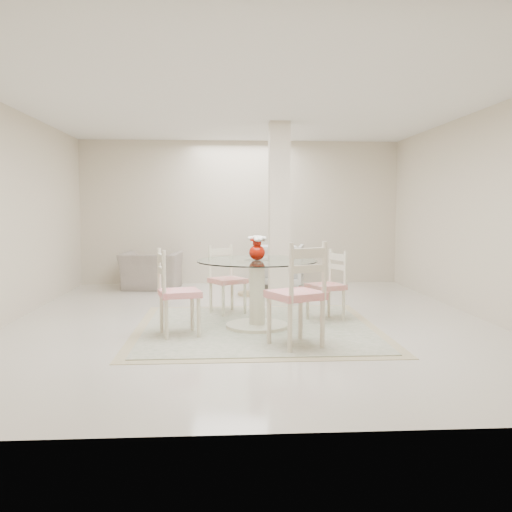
{
  "coord_description": "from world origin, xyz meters",
  "views": [
    {
      "loc": [
        -0.35,
        -6.81,
        1.42
      ],
      "look_at": [
        0.06,
        -0.26,
        0.85
      ],
      "focal_mm": 38.0,
      "sensor_mm": 36.0,
      "label": 1
    }
  ],
  "objects": [
    {
      "name": "ground",
      "position": [
        0.0,
        0.0,
        0.0
      ],
      "size": [
        7.0,
        7.0,
        0.0
      ],
      "primitive_type": "plane",
      "color": "beige",
      "rests_on": "ground"
    },
    {
      "name": "dining_chair_east",
      "position": [
        1.0,
        -0.1,
        0.52
      ],
      "size": [
        0.52,
        0.52,
        0.99
      ],
      "rotation": [
        0.0,
        0.0,
        -1.17
      ],
      "color": "beige",
      "rests_on": "ground"
    },
    {
      "name": "dining_table",
      "position": [
        0.06,
        -0.46,
        0.42
      ],
      "size": [
        1.42,
        1.42,
        0.82
      ],
      "rotation": [
        0.0,
        0.0,
        0.37
      ],
      "color": "beige",
      "rests_on": "ground"
    },
    {
      "name": "area_rug",
      "position": [
        0.06,
        -0.46,
        0.01
      ],
      "size": [
        2.89,
        2.89,
        0.02
      ],
      "color": "tan",
      "rests_on": "ground"
    },
    {
      "name": "armchair_white",
      "position": [
        0.67,
        2.91,
        0.4
      ],
      "size": [
        1.01,
        1.03,
        0.8
      ],
      "primitive_type": "imported",
      "rotation": [
        0.0,
        0.0,
        2.94
      ],
      "color": "white",
      "rests_on": "ground"
    },
    {
      "name": "room_shell",
      "position": [
        0.0,
        0.0,
        1.86
      ],
      "size": [
        6.02,
        7.02,
        2.71
      ],
      "color": "beige",
      "rests_on": "ground"
    },
    {
      "name": "column",
      "position": [
        0.5,
        1.3,
        1.35
      ],
      "size": [
        0.3,
        0.3,
        2.7
      ],
      "primitive_type": "cube",
      "color": "beige",
      "rests_on": "ground"
    },
    {
      "name": "side_table",
      "position": [
        0.15,
        2.06,
        0.26
      ],
      "size": [
        0.54,
        0.54,
        0.56
      ],
      "color": "tan",
      "rests_on": "ground"
    },
    {
      "name": "dining_chair_west",
      "position": [
        -0.9,
        -0.82,
        0.57
      ],
      "size": [
        0.53,
        0.53,
        1.08
      ],
      "rotation": [
        0.0,
        0.0,
        1.83
      ],
      "color": "beige",
      "rests_on": "ground"
    },
    {
      "name": "dining_chair_north",
      "position": [
        -0.32,
        0.48,
        0.54
      ],
      "size": [
        0.56,
        0.56,
        1.02
      ],
      "rotation": [
        0.0,
        0.0,
        0.52
      ],
      "color": "beige",
      "rests_on": "ground"
    },
    {
      "name": "dining_chair_south",
      "position": [
        0.43,
        -1.42,
        0.64
      ],
      "size": [
        0.65,
        0.65,
        1.21
      ],
      "rotation": [
        0.0,
        0.0,
        3.6
      ],
      "color": "beige",
      "rests_on": "ground"
    },
    {
      "name": "red_vase",
      "position": [
        0.06,
        -0.46,
        0.97
      ],
      "size": [
        0.22,
        0.21,
        0.29
      ],
      "color": "#A31205",
      "rests_on": "dining_table"
    },
    {
      "name": "recliner_taupe",
      "position": [
        -1.62,
        2.85,
        0.32
      ],
      "size": [
        1.08,
        0.97,
        0.65
      ],
      "primitive_type": "imported",
      "rotation": [
        0.0,
        0.0,
        3.04
      ],
      "color": "gray",
      "rests_on": "ground"
    }
  ]
}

